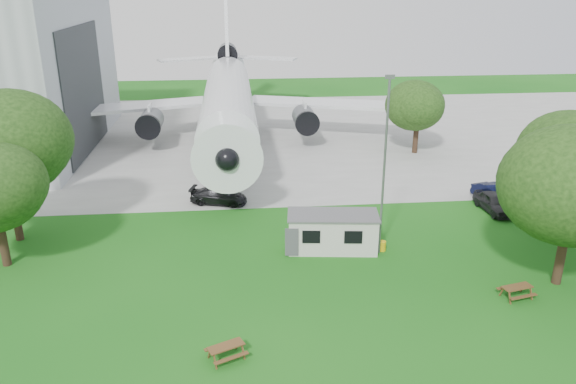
{
  "coord_description": "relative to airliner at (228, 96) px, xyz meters",
  "views": [
    {
      "loc": [
        -1.38,
        -27.61,
        17.5
      ],
      "look_at": [
        2.1,
        8.0,
        4.0
      ],
      "focal_mm": 35.0,
      "sensor_mm": 36.0,
      "label": 1
    }
  ],
  "objects": [
    {
      "name": "tree_east_front",
      "position": [
        20.08,
        -34.76,
        0.89
      ],
      "size": [
        8.11,
        8.11,
        10.22
      ],
      "color": "#382619",
      "rests_on": "ground"
    },
    {
      "name": "site_cabin",
      "position": [
        7.11,
        -28.77,
        -3.96
      ],
      "size": [
        6.89,
        3.4,
        2.62
      ],
      "color": "beige",
      "rests_on": "ground"
    },
    {
      "name": "tree_west_big",
      "position": [
        -15.09,
        -25.05,
        1.6
      ],
      "size": [
        8.8,
        8.8,
        11.28
      ],
      "color": "#382619",
      "rests_on": "ground"
    },
    {
      "name": "tree_east_back",
      "position": [
        24.41,
        -27.99,
        0.41
      ],
      "size": [
        7.89,
        7.89,
        9.63
      ],
      "color": "#382619",
      "rests_on": "ground"
    },
    {
      "name": "car_ne_sedan",
      "position": [
        22.12,
        -21.79,
        -4.49
      ],
      "size": [
        2.78,
        4.97,
        1.55
      ],
      "primitive_type": "imported",
      "rotation": [
        0.0,
        0.0,
        0.26
      ],
      "color": "black",
      "rests_on": "ground"
    },
    {
      "name": "lamp_mast",
      "position": [
        10.2,
        -29.66,
        0.73
      ],
      "size": [
        0.16,
        0.16,
        12.0
      ],
      "primitive_type": "cylinder",
      "color": "slate",
      "rests_on": "ground"
    },
    {
      "name": "car_ne_hatch",
      "position": [
        21.25,
        -23.36,
        -4.5
      ],
      "size": [
        2.16,
        4.63,
        1.53
      ],
      "primitive_type": "imported",
      "rotation": [
        0.0,
        0.0,
        0.08
      ],
      "color": "black",
      "rests_on": "ground"
    },
    {
      "name": "picnic_east",
      "position": [
        16.77,
        -36.19,
        -5.27
      ],
      "size": [
        2.09,
        1.86,
        0.76
      ],
      "primitive_type": null,
      "rotation": [
        0.0,
        0.0,
        0.22
      ],
      "color": "brown",
      "rests_on": "ground"
    },
    {
      "name": "airliner",
      "position": [
        0.0,
        0.0,
        0.0
      ],
      "size": [
        46.36,
        47.73,
        17.69
      ],
      "color": "white",
      "rests_on": "ground"
    },
    {
      "name": "car_apron_van",
      "position": [
        -0.9,
        -19.48,
        -4.58
      ],
      "size": [
        5.04,
        2.99,
        1.37
      ],
      "primitive_type": "imported",
      "rotation": [
        0.0,
        0.0,
        1.33
      ],
      "color": "black",
      "rests_on": "ground"
    },
    {
      "name": "tree_far_apron",
      "position": [
        19.99,
        -6.59,
        -0.21
      ],
      "size": [
        6.38,
        6.38,
        8.27
      ],
      "color": "#382619",
      "rests_on": "ground"
    },
    {
      "name": "concrete_apron",
      "position": [
        2.0,
        2.14,
        -5.25
      ],
      "size": [
        120.0,
        46.0,
        0.03
      ],
      "primitive_type": "cube",
      "color": "#B7B7B2",
      "rests_on": "ground"
    },
    {
      "name": "picnic_west",
      "position": [
        -0.17,
        -40.24,
        -5.27
      ],
      "size": [
        2.26,
        2.12,
        0.76
      ],
      "primitive_type": null,
      "rotation": [
        0.0,
        0.0,
        0.43
      ],
      "color": "brown",
      "rests_on": "ground"
    },
    {
      "name": "ground",
      "position": [
        2.0,
        -35.86,
        -5.27
      ],
      "size": [
        160.0,
        160.0,
        0.0
      ],
      "primitive_type": "plane",
      "color": "#27771D"
    }
  ]
}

